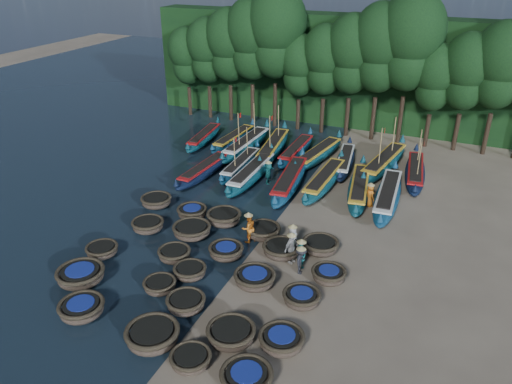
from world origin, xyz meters
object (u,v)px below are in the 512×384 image
at_px(long_boat_7, 359,188).
at_px(fisherman_4, 291,247).
at_px(fisherman_3, 301,260).
at_px(fisherman_5, 268,172).
at_px(coracle_5, 81,275).
at_px(long_boat_8, 388,196).
at_px(coracle_6, 160,285).
at_px(fisherman_1, 301,252).
at_px(coracle_19, 329,275).
at_px(long_boat_17, 415,172).
at_px(long_boat_11, 247,144).
at_px(coracle_11, 174,254).
at_px(long_boat_4, 252,173).
at_px(coracle_20, 156,201).
at_px(long_boat_6, 324,180).
at_px(long_boat_14, 319,154).
at_px(long_boat_16, 384,163).
at_px(coracle_22, 224,217).
at_px(fisherman_0, 292,237).
at_px(coracle_24, 320,246).
at_px(long_boat_13, 296,151).
at_px(coracle_14, 302,297).
at_px(long_boat_12, 273,147).
at_px(coracle_1, 82,308).
at_px(coracle_21, 192,212).
at_px(coracle_13, 255,278).
at_px(long_boat_10, 234,139).
at_px(long_boat_3, 241,165).
at_px(coracle_3, 191,359).
at_px(coracle_16, 192,230).
at_px(coracle_12, 190,271).
at_px(coracle_17, 226,251).
at_px(fisherman_6, 370,194).
at_px(coracle_7, 186,303).
at_px(coracle_23, 263,231).
at_px(fisherman_2, 249,227).
at_px(long_boat_15, 345,161).
at_px(coracle_9, 282,340).
at_px(long_boat_9, 204,137).
at_px(long_boat_2, 204,170).
at_px(long_boat_5, 290,180).
at_px(coracle_4, 247,378).
at_px(coracle_2, 153,335).
at_px(coracle_8, 231,333).

distance_m(long_boat_7, fisherman_4, 9.61).
relative_size(fisherman_3, fisherman_5, 0.95).
relative_size(coracle_5, long_boat_8, 0.27).
height_order(coracle_6, fisherman_1, fisherman_1).
distance_m(coracle_19, long_boat_17, 14.82).
xyz_separation_m(long_boat_11, fisherman_1, (9.54, -14.27, 0.31)).
relative_size(coracle_11, long_boat_4, 0.23).
distance_m(coracle_20, long_boat_6, 11.74).
bearing_deg(long_boat_14, fisherman_1, -67.42).
relative_size(coracle_11, long_boat_16, 0.21).
bearing_deg(coracle_6, coracle_22, 90.41).
height_order(long_boat_14, fisherman_0, fisherman_0).
relative_size(coracle_24, long_boat_13, 0.29).
relative_size(coracle_14, long_boat_12, 0.23).
height_order(coracle_1, long_boat_8, long_boat_8).
distance_m(coracle_20, coracle_21, 2.95).
distance_m(coracle_13, coracle_21, 8.03).
relative_size(long_boat_10, long_boat_16, 0.83).
xyz_separation_m(long_boat_3, fisherman_4, (7.62, -10.13, 0.43)).
bearing_deg(coracle_3, coracle_16, 119.46).
bearing_deg(coracle_12, long_boat_16, 69.66).
distance_m(coracle_17, long_boat_7, 11.55).
bearing_deg(fisherman_5, fisherman_6, -106.14).
xyz_separation_m(coracle_7, coracle_21, (-4.16, 7.87, 0.02)).
bearing_deg(coracle_13, coracle_20, 150.33).
distance_m(coracle_23, fisherman_2, 1.09).
bearing_deg(fisherman_5, long_boat_17, -73.96).
xyz_separation_m(coracle_17, long_boat_15, (2.89, 14.80, 0.10)).
height_order(coracle_14, coracle_21, coracle_21).
relative_size(coracle_9, coracle_11, 1.03).
xyz_separation_m(long_boat_8, fisherman_3, (-2.77, -9.74, 0.22)).
xyz_separation_m(long_boat_9, long_boat_11, (4.22, -0.38, 0.10)).
height_order(coracle_9, long_boat_2, long_boat_2).
height_order(coracle_17, long_boat_5, long_boat_5).
height_order(coracle_22, long_boat_9, long_boat_9).
height_order(coracle_12, long_boat_9, long_boat_9).
bearing_deg(coracle_20, long_boat_9, 103.64).
xyz_separation_m(coracle_3, long_boat_3, (-6.40, 18.75, 0.14)).
xyz_separation_m(coracle_6, long_boat_17, (9.81, 18.70, 0.19)).
xyz_separation_m(coracle_4, coracle_7, (-4.49, 3.08, -0.06)).
bearing_deg(long_boat_4, coracle_17, -74.88).
bearing_deg(coracle_20, long_boat_2, 83.92).
bearing_deg(coracle_2, coracle_20, 122.68).
height_order(coracle_3, long_boat_12, long_boat_12).
xyz_separation_m(coracle_8, long_boat_6, (-0.64, 16.51, 0.15)).
xyz_separation_m(coracle_4, fisherman_3, (-0.50, 7.98, 0.36)).
distance_m(coracle_7, coracle_17, 4.69).
xyz_separation_m(coracle_1, fisherman_4, (7.35, 7.92, 0.49)).
bearing_deg(long_boat_5, coracle_12, -101.58).
relative_size(coracle_13, long_boat_9, 0.35).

